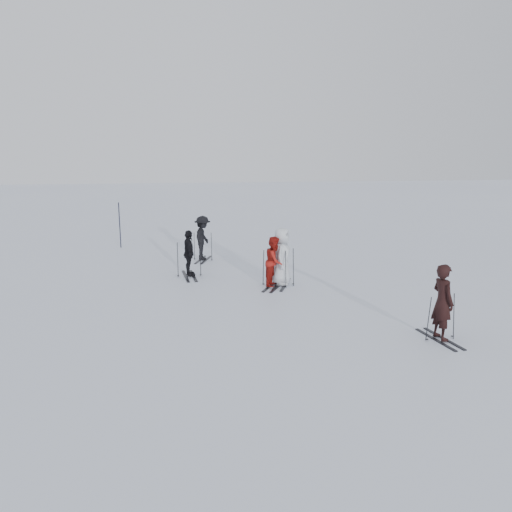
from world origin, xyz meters
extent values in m
plane|color=silver|center=(0.00, 0.00, 0.00)|extent=(120.00, 120.00, 0.00)
imported|color=black|center=(3.50, -4.79, 0.92)|extent=(0.51, 0.72, 1.84)
imported|color=maroon|center=(0.57, 0.68, 0.84)|extent=(0.95, 1.02, 1.67)
imported|color=silver|center=(0.85, 0.84, 0.97)|extent=(0.93, 1.11, 1.93)
imported|color=black|center=(-2.19, 2.55, 0.83)|extent=(0.48, 1.01, 1.67)
imported|color=black|center=(-1.51, 5.29, 0.92)|extent=(1.03, 1.34, 1.83)
cylinder|color=black|center=(-5.17, 8.81, 1.07)|extent=(0.06, 0.06, 2.14)
camera|label=1|loc=(-2.83, -15.23, 4.43)|focal=35.00mm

